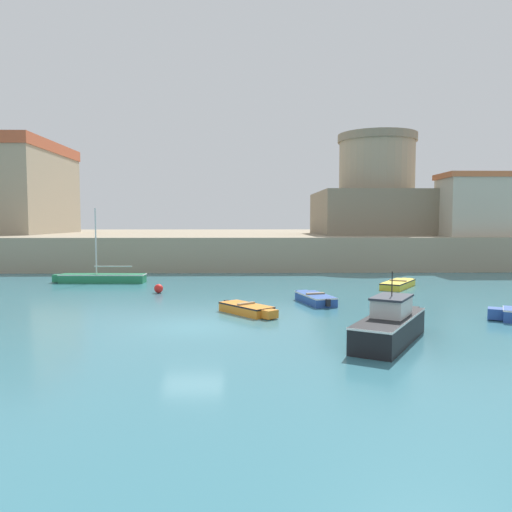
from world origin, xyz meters
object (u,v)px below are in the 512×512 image
object	(u,v)px
dinghy_yellow_1	(399,284)
motorboat_black_4	(391,325)
church	(1,184)
harbor_shed_near_wharf	(482,205)
dinghy_orange_5	(247,309)
mooring_buoy	(159,289)
sailboat_green_3	(101,278)
dinghy_blue_2	(315,298)
fortress	(376,199)

from	to	relation	value
dinghy_yellow_1	motorboat_black_4	distance (m)	15.40
church	harbor_shed_near_wharf	world-z (taller)	church
dinghy_orange_5	church	bearing A→B (deg)	129.47
dinghy_orange_5	mooring_buoy	world-z (taller)	mooring_buoy
mooring_buoy	harbor_shed_near_wharf	bearing A→B (deg)	29.41
dinghy_yellow_1	harbor_shed_near_wharf	world-z (taller)	harbor_shed_near_wharf
harbor_shed_near_wharf	dinghy_yellow_1	bearing A→B (deg)	-131.67
motorboat_black_4	church	xyz separation A→B (m)	(-32.41, 38.60, 7.90)
dinghy_orange_5	church	xyz separation A→B (m)	(-27.22, 33.06, 8.28)
sailboat_green_3	dinghy_orange_5	world-z (taller)	sailboat_green_3
sailboat_green_3	dinghy_orange_5	size ratio (longest dim) A/B	2.07
dinghy_yellow_1	dinghy_orange_5	size ratio (longest dim) A/B	1.33
harbor_shed_near_wharf	dinghy_orange_5	bearing A→B (deg)	-134.32
dinghy_orange_5	harbor_shed_near_wharf	bearing A→B (deg)	45.68
motorboat_black_4	dinghy_orange_5	size ratio (longest dim) A/B	1.73
motorboat_black_4	dinghy_orange_5	world-z (taller)	motorboat_black_4
church	dinghy_blue_2	bearing A→B (deg)	-44.23
dinghy_orange_5	church	size ratio (longest dim) A/B	0.20
motorboat_black_4	fortress	distance (m)	36.28
sailboat_green_3	mooring_buoy	distance (m)	7.18
dinghy_orange_5	fortress	size ratio (longest dim) A/B	0.26
dinghy_blue_2	church	bearing A→B (deg)	135.77
dinghy_yellow_1	mooring_buoy	size ratio (longest dim) A/B	7.71
mooring_buoy	fortress	xyz separation A→B (m)	(19.12, 22.24, 6.39)
church	mooring_buoy	bearing A→B (deg)	-50.09
dinghy_yellow_1	motorboat_black_4	xyz separation A→B (m)	(-4.82, -14.62, 0.38)
sailboat_green_3	dinghy_orange_5	bearing A→B (deg)	-49.54
dinghy_blue_2	harbor_shed_near_wharf	world-z (taller)	harbor_shed_near_wharf
church	fortress	bearing A→B (deg)	-5.38
dinghy_yellow_1	mooring_buoy	bearing A→B (deg)	-172.17
dinghy_blue_2	sailboat_green_3	size ratio (longest dim) A/B	0.57
dinghy_yellow_1	sailboat_green_3	xyz separation A→B (m)	(-20.36, 3.06, 0.12)
dinghy_orange_5	fortress	world-z (taller)	fortress
dinghy_blue_2	sailboat_green_3	xyz separation A→B (m)	(-13.97, 9.10, 0.09)
dinghy_yellow_1	dinghy_orange_5	world-z (taller)	same
motorboat_black_4	church	world-z (taller)	church
fortress	dinghy_orange_5	bearing A→B (deg)	-115.18
dinghy_orange_5	harbor_shed_near_wharf	distance (m)	31.60
dinghy_blue_2	fortress	distance (m)	28.76
dinghy_yellow_1	fortress	xyz separation A→B (m)	(3.72, 20.12, 6.41)
dinghy_yellow_1	harbor_shed_near_wharf	size ratio (longest dim) A/B	0.55
dinghy_yellow_1	dinghy_blue_2	bearing A→B (deg)	-136.66
dinghy_blue_2	church	size ratio (longest dim) A/B	0.23
dinghy_blue_2	mooring_buoy	bearing A→B (deg)	156.50
sailboat_green_3	church	size ratio (longest dim) A/B	0.41
dinghy_yellow_1	dinghy_blue_2	distance (m)	8.79
mooring_buoy	harbor_shed_near_wharf	distance (m)	31.63
motorboat_black_4	mooring_buoy	distance (m)	16.38
dinghy_orange_5	mooring_buoy	xyz separation A→B (m)	(-5.39, 6.96, 0.02)
sailboat_green_3	fortress	distance (m)	30.18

